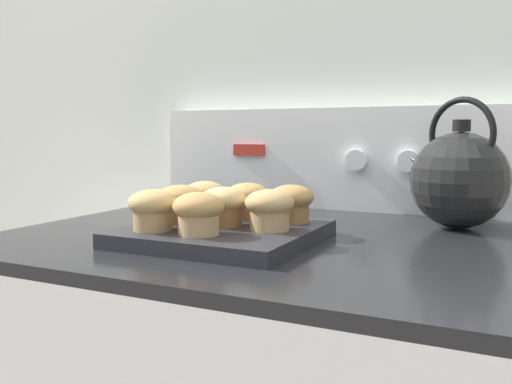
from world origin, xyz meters
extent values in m
cube|color=silver|center=(0.00, 0.72, 1.20)|extent=(8.00, 0.05, 2.40)
cube|color=black|center=(0.00, 0.36, 0.88)|extent=(0.79, 0.68, 0.02)
cube|color=white|center=(0.00, 0.67, 1.00)|extent=(0.78, 0.05, 0.21)
cube|color=#B72D23|center=(-0.17, 0.64, 1.01)|extent=(0.07, 0.01, 0.03)
cylinder|color=white|center=(0.07, 0.63, 1.00)|extent=(0.04, 0.02, 0.04)
cylinder|color=white|center=(0.17, 0.63, 1.00)|extent=(0.04, 0.02, 0.04)
cylinder|color=white|center=(0.28, 0.63, 1.00)|extent=(0.04, 0.02, 0.04)
cube|color=#28282D|center=(-0.03, 0.26, 0.90)|extent=(0.27, 0.27, 0.02)
cylinder|color=tan|center=(-0.10, 0.19, 0.93)|extent=(0.06, 0.06, 0.03)
ellipsoid|color=tan|center=(-0.10, 0.19, 0.95)|extent=(0.07, 0.07, 0.04)
cylinder|color=tan|center=(-0.02, 0.18, 0.93)|extent=(0.06, 0.06, 0.03)
ellipsoid|color=tan|center=(-0.02, 0.18, 0.95)|extent=(0.07, 0.07, 0.04)
cylinder|color=olive|center=(-0.11, 0.26, 0.93)|extent=(0.06, 0.06, 0.03)
ellipsoid|color=tan|center=(-0.11, 0.26, 0.95)|extent=(0.07, 0.07, 0.04)
cylinder|color=olive|center=(-0.03, 0.26, 0.93)|extent=(0.06, 0.06, 0.03)
ellipsoid|color=tan|center=(-0.03, 0.26, 0.95)|extent=(0.07, 0.07, 0.04)
cylinder|color=tan|center=(0.05, 0.26, 0.93)|extent=(0.06, 0.06, 0.03)
ellipsoid|color=tan|center=(0.05, 0.26, 0.95)|extent=(0.07, 0.07, 0.04)
cylinder|color=olive|center=(-0.10, 0.33, 0.93)|extent=(0.06, 0.06, 0.03)
ellipsoid|color=tan|center=(-0.10, 0.33, 0.95)|extent=(0.07, 0.07, 0.04)
cylinder|color=#A37A4C|center=(-0.03, 0.34, 0.93)|extent=(0.06, 0.06, 0.03)
ellipsoid|color=tan|center=(-0.03, 0.34, 0.95)|extent=(0.07, 0.07, 0.04)
cylinder|color=olive|center=(0.05, 0.34, 0.93)|extent=(0.06, 0.06, 0.03)
ellipsoid|color=#B2844C|center=(0.05, 0.34, 0.95)|extent=(0.07, 0.07, 0.04)
sphere|color=black|center=(0.28, 0.53, 0.97)|extent=(0.16, 0.16, 0.16)
cylinder|color=black|center=(0.28, 0.53, 1.06)|extent=(0.03, 0.03, 0.02)
cone|color=black|center=(0.21, 0.56, 0.99)|extent=(0.09, 0.07, 0.07)
torus|color=black|center=(0.28, 0.53, 1.05)|extent=(0.12, 0.07, 0.12)
camera|label=1|loc=(0.36, -0.44, 1.05)|focal=38.00mm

